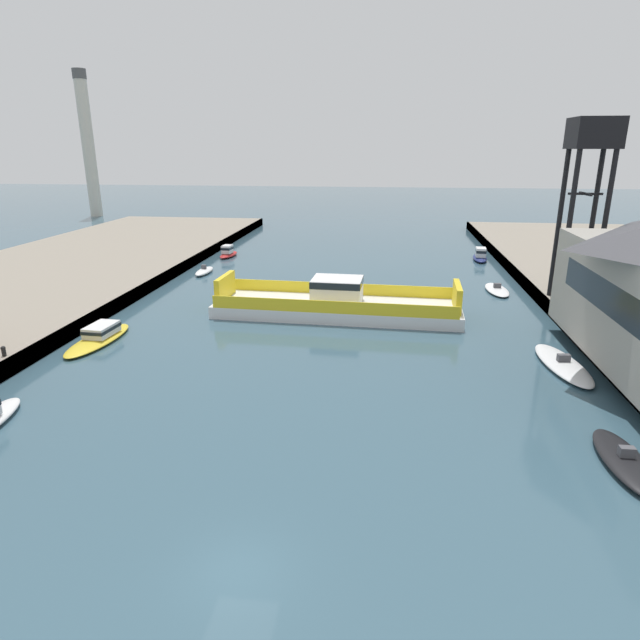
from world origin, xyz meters
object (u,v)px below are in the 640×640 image
chain_ferry (337,304)px  moored_boat_near_left (497,290)px  moored_boat_upstream_b (228,253)px  crane_tower (591,156)px  smokestack_distant_a (88,140)px  moored_boat_far_right (625,461)px  moored_boat_upstream_a (480,256)px  moored_boat_mid_right (563,364)px  moored_boat_near_right (99,336)px  moored_boat_mid_left (204,271)px

chain_ferry → moored_boat_near_left: (16.20, 10.32, -0.82)m
chain_ferry → moored_boat_upstream_b: size_ratio=4.43×
moored_boat_upstream_b → crane_tower: bearing=-29.4°
chain_ferry → crane_tower: crane_tower is taller
chain_ferry → crane_tower: bearing=8.7°
smokestack_distant_a → moored_boat_far_right: bearing=-49.7°
moored_boat_upstream_b → moored_boat_far_right: bearing=-54.8°
moored_boat_upstream_b → moored_boat_upstream_a: bearing=3.2°
moored_boat_mid_right → moored_boat_upstream_a: (0.18, 37.84, 0.39)m
moored_boat_near_right → moored_boat_far_right: moored_boat_near_right is taller
moored_boat_near_left → moored_boat_mid_right: size_ratio=0.73×
moored_boat_mid_left → moored_boat_mid_right: size_ratio=0.58×
moored_boat_upstream_a → smokestack_distant_a: (-77.70, 40.27, 15.52)m
moored_boat_near_left → crane_tower: size_ratio=0.38×
moored_boat_near_right → moored_boat_upstream_a: bearing=46.4°
moored_boat_far_right → moored_boat_upstream_b: (-33.97, 48.20, 0.34)m
moored_boat_near_left → moored_boat_upstream_a: bearing=87.1°
moored_boat_near_right → moored_boat_upstream_a: (35.07, 36.82, 0.18)m
moored_boat_near_left → moored_boat_upstream_a: moored_boat_upstream_a is taller
crane_tower → smokestack_distant_a: size_ratio=0.52×
moored_boat_mid_left → chain_ferry: bearing=-39.9°
moored_boat_upstream_a → crane_tower: (4.33, -24.02, 13.39)m
chain_ferry → moored_boat_far_right: chain_ferry is taller
moored_boat_upstream_b → smokestack_distant_a: smokestack_distant_a is taller
chain_ferry → moored_boat_upstream_a: chain_ferry is taller
moored_boat_upstream_a → smokestack_distant_a: smokestack_distant_a is taller
moored_boat_mid_left → crane_tower: crane_tower is taller
crane_tower → smokestack_distant_a: bearing=141.9°
moored_boat_upstream_a → moored_boat_mid_left: bearing=-160.3°
smokestack_distant_a → moored_boat_mid_right: bearing=-45.2°
chain_ferry → moored_boat_far_right: bearing=-54.8°
moored_boat_far_right → moored_boat_upstream_b: moored_boat_upstream_b is taller
moored_boat_mid_right → smokestack_distant_a: size_ratio=0.27×
moored_boat_near_right → moored_boat_near_left: bearing=30.1°
moored_boat_near_right → moored_boat_upstream_a: moored_boat_upstream_a is taller
moored_boat_far_right → moored_boat_upstream_a: (0.88, 50.18, 0.37)m
chain_ferry → moored_boat_mid_right: chain_ferry is taller
chain_ferry → crane_tower: (21.38, 3.28, 12.99)m
chain_ferry → smokestack_distant_a: 92.05m
smokestack_distant_a → crane_tower: bearing=-38.1°
moored_boat_mid_left → moored_boat_near_left: bearing=-7.6°
moored_boat_near_right → smokestack_distant_a: size_ratio=0.27×
moored_boat_near_right → moored_boat_far_right: size_ratio=1.32×
crane_tower → moored_boat_upstream_b: bearing=150.6°
smokestack_distant_a → moored_boat_near_left: bearing=-36.7°
moored_boat_mid_right → moored_boat_upstream_a: bearing=89.7°
moored_boat_near_right → moored_boat_upstream_b: (0.22, 34.85, 0.15)m
moored_boat_near_left → smokestack_distant_a: smokestack_distant_a is taller
moored_boat_far_right → moored_boat_near_left: bearing=89.9°
moored_boat_far_right → moored_boat_mid_left: bearing=132.0°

